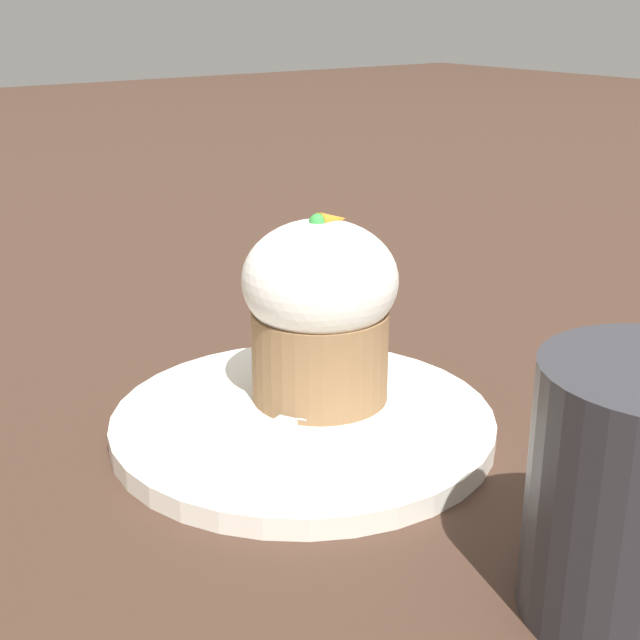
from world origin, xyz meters
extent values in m
plane|color=#3D281E|center=(0.00, 0.00, 0.00)|extent=(4.00, 4.00, 0.00)
cylinder|color=white|center=(0.00, 0.00, 0.01)|extent=(0.20, 0.20, 0.01)
cylinder|color=olive|center=(0.02, 0.01, 0.04)|extent=(0.07, 0.07, 0.05)
ellipsoid|color=white|center=(0.02, 0.01, 0.08)|extent=(0.08, 0.08, 0.06)
cone|color=orange|center=(0.03, 0.01, 0.11)|extent=(0.02, 0.01, 0.01)
sphere|color=green|center=(0.02, 0.01, 0.11)|extent=(0.01, 0.01, 0.01)
cube|color=#B7B7BC|center=(-0.04, -0.02, 0.01)|extent=(0.08, 0.04, 0.00)
ellipsoid|color=#B7B7BC|center=(0.01, 0.00, 0.01)|extent=(0.05, 0.05, 0.01)
camera|label=1|loc=(-0.24, -0.35, 0.22)|focal=50.00mm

